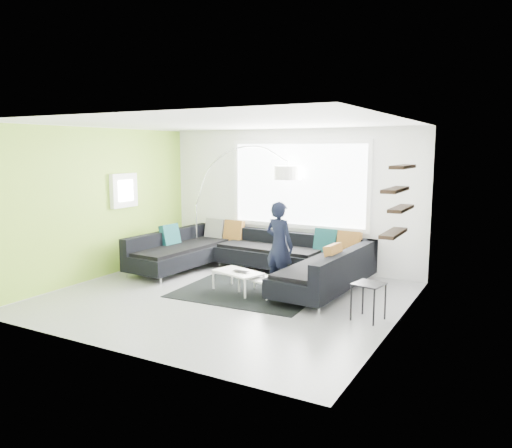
{
  "coord_description": "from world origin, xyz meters",
  "views": [
    {
      "loc": [
        4.24,
        -6.67,
        2.4
      ],
      "look_at": [
        0.09,
        0.9,
        1.1
      ],
      "focal_mm": 35.0,
      "sensor_mm": 36.0,
      "label": 1
    }
  ],
  "objects_px": {
    "coffee_table": "(249,283)",
    "side_table": "(368,302)",
    "sectional_sofa": "(248,259)",
    "arc_lamp": "(196,204)",
    "person": "(279,245)",
    "laptop": "(239,272)"
  },
  "relations": [
    {
      "from": "coffee_table",
      "to": "person",
      "type": "height_order",
      "value": "person"
    },
    {
      "from": "person",
      "to": "laptop",
      "type": "distance_m",
      "value": 0.84
    },
    {
      "from": "side_table",
      "to": "laptop",
      "type": "bearing_deg",
      "value": 173.11
    },
    {
      "from": "sectional_sofa",
      "to": "laptop",
      "type": "xyz_separation_m",
      "value": [
        0.32,
        -0.87,
        -0.02
      ]
    },
    {
      "from": "coffee_table",
      "to": "sectional_sofa",
      "type": "bearing_deg",
      "value": 137.13
    },
    {
      "from": "side_table",
      "to": "arc_lamp",
      "type": "bearing_deg",
      "value": 156.29
    },
    {
      "from": "sectional_sofa",
      "to": "arc_lamp",
      "type": "relative_size",
      "value": 1.71
    },
    {
      "from": "side_table",
      "to": "laptop",
      "type": "relative_size",
      "value": 1.81
    },
    {
      "from": "arc_lamp",
      "to": "person",
      "type": "relative_size",
      "value": 1.63
    },
    {
      "from": "arc_lamp",
      "to": "side_table",
      "type": "height_order",
      "value": "arc_lamp"
    },
    {
      "from": "coffee_table",
      "to": "laptop",
      "type": "distance_m",
      "value": 0.25
    },
    {
      "from": "sectional_sofa",
      "to": "laptop",
      "type": "height_order",
      "value": "sectional_sofa"
    },
    {
      "from": "arc_lamp",
      "to": "side_table",
      "type": "bearing_deg",
      "value": -29.49
    },
    {
      "from": "coffee_table",
      "to": "side_table",
      "type": "relative_size",
      "value": 2.01
    },
    {
      "from": "coffee_table",
      "to": "person",
      "type": "xyz_separation_m",
      "value": [
        0.31,
        0.52,
        0.58
      ]
    },
    {
      "from": "person",
      "to": "sectional_sofa",
      "type": "bearing_deg",
      "value": -7.56
    },
    {
      "from": "sectional_sofa",
      "to": "side_table",
      "type": "relative_size",
      "value": 7.89
    },
    {
      "from": "sectional_sofa",
      "to": "coffee_table",
      "type": "bearing_deg",
      "value": -55.98
    },
    {
      "from": "coffee_table",
      "to": "side_table",
      "type": "distance_m",
      "value": 2.16
    },
    {
      "from": "side_table",
      "to": "person",
      "type": "distance_m",
      "value": 2.08
    },
    {
      "from": "arc_lamp",
      "to": "person",
      "type": "bearing_deg",
      "value": -28.3
    },
    {
      "from": "sectional_sofa",
      "to": "side_table",
      "type": "bearing_deg",
      "value": -20.2
    }
  ]
}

